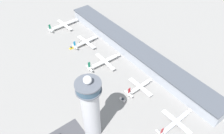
{
  "coord_description": "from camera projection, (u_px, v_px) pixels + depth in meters",
  "views": [
    {
      "loc": [
        148.74,
        -76.85,
        168.89
      ],
      "look_at": [
        12.37,
        27.85,
        12.2
      ],
      "focal_mm": 35.0,
      "sensor_mm": 36.0,
      "label": 1
    }
  ],
  "objects": [
    {
      "name": "ground_plane",
      "position": [
        85.0,
        80.0,
        235.55
      ],
      "size": [
        1000.0,
        1000.0,
        0.0
      ],
      "primitive_type": "plane",
      "color": "gray"
    },
    {
      "name": "terminal_building",
      "position": [
        134.0,
        50.0,
        261.96
      ],
      "size": [
        239.19,
        25.0,
        14.94
      ],
      "color": "#A3A8B2",
      "rests_on": "ground"
    },
    {
      "name": "control_tower",
      "position": [
        91.0,
        108.0,
        166.85
      ],
      "size": [
        19.03,
        19.03,
        67.33
      ],
      "color": "#BCBCC1",
      "rests_on": "ground"
    },
    {
      "name": "airplane_gate_alpha",
      "position": [
        64.0,
        25.0,
        310.92
      ],
      "size": [
        34.31,
        45.31,
        12.63
      ],
      "color": "white",
      "rests_on": "ground"
    },
    {
      "name": "airplane_gate_bravo",
      "position": [
        86.0,
        42.0,
        279.99
      ],
      "size": [
        34.82,
        35.26,
        12.38
      ],
      "color": "white",
      "rests_on": "ground"
    },
    {
      "name": "airplane_gate_charlie",
      "position": [
        104.0,
        61.0,
        250.89
      ],
      "size": [
        34.55,
        42.52,
        13.63
      ],
      "color": "white",
      "rests_on": "ground"
    },
    {
      "name": "airplane_gate_delta",
      "position": [
        140.0,
        87.0,
        222.69
      ],
      "size": [
        30.83,
        32.35,
        12.12
      ],
      "color": "white",
      "rests_on": "ground"
    },
    {
      "name": "airplane_gate_echo",
      "position": [
        176.0,
        122.0,
        191.63
      ],
      "size": [
        31.23,
        41.02,
        12.49
      ],
      "color": "silver",
      "rests_on": "ground"
    },
    {
      "name": "service_truck_catering",
      "position": [
        81.0,
        43.0,
        282.85
      ],
      "size": [
        3.69,
        6.72,
        2.94
      ],
      "color": "black",
      "rests_on": "ground"
    },
    {
      "name": "service_truck_fuel",
      "position": [
        122.0,
        100.0,
        214.1
      ],
      "size": [
        6.83,
        3.61,
        2.86
      ],
      "color": "black",
      "rests_on": "ground"
    },
    {
      "name": "service_truck_baggage",
      "position": [
        72.0,
        48.0,
        275.56
      ],
      "size": [
        2.29,
        5.63,
        3.01
      ],
      "color": "black",
      "rests_on": "ground"
    }
  ]
}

